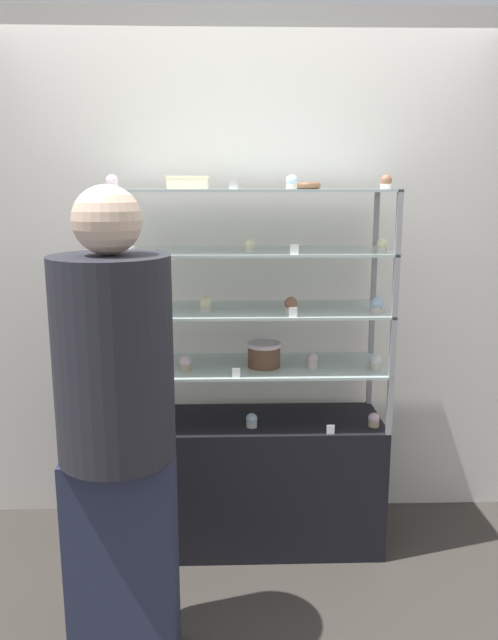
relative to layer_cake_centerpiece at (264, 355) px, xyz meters
The scene contains 33 objects.
ground_plane 0.98m from the layer_cake_centerpiece, 155.27° to the left, with size 20.00×20.00×0.00m, color #38332D.
back_wall 0.51m from the layer_cake_centerpiece, 99.98° to the left, with size 8.00×0.05×2.60m.
display_base 0.66m from the layer_cake_centerpiece, 155.27° to the left, with size 1.28×0.44×0.65m.
display_riser_lower 0.11m from the layer_cake_centerpiece, 155.27° to the left, with size 1.28×0.44×0.27m.
display_riser_middle 0.21m from the layer_cake_centerpiece, 155.27° to the left, with size 1.28×0.44×0.27m.
display_riser_upper 0.48m from the layer_cake_centerpiece, 155.27° to the left, with size 1.28×0.44×0.27m.
display_riser_top 0.75m from the layer_cake_centerpiece, 155.27° to the left, with size 1.28×0.44×0.27m.
layer_cake_centerpiece is the anchor object (origin of this frame).
sheet_cake_frosted 0.87m from the layer_cake_centerpiece, 166.70° to the left, with size 0.19×0.13×0.06m.
cupcake_0 0.72m from the layer_cake_centerpiece, behind, with size 0.05×0.05×0.07m.
cupcake_1 0.31m from the layer_cake_centerpiece, 131.84° to the right, with size 0.05×0.05×0.07m.
cupcake_2 0.60m from the layer_cake_centerpiece, ahead, with size 0.05×0.05×0.07m.
price_tag_0 0.46m from the layer_cake_centerpiece, 29.46° to the right, with size 0.04×0.00×0.04m.
cupcake_3 0.65m from the layer_cake_centerpiece, behind, with size 0.05×0.05×0.07m.
cupcake_4 0.37m from the layer_cake_centerpiece, behind, with size 0.05×0.05×0.07m.
cupcake_5 0.23m from the layer_cake_centerpiece, ahead, with size 0.05×0.05×0.07m.
cupcake_6 0.52m from the layer_cake_centerpiece, ahead, with size 0.05×0.05×0.07m.
price_tag_1 0.22m from the layer_cake_centerpiece, 128.54° to the right, with size 0.04×0.00×0.04m.
cupcake_7 0.69m from the layer_cake_centerpiece, behind, with size 0.06×0.06×0.07m.
cupcake_8 0.37m from the layer_cake_centerpiece, behind, with size 0.06×0.06×0.07m.
cupcake_9 0.28m from the layer_cake_centerpiece, 25.58° to the right, with size 0.06×0.06×0.07m.
cupcake_10 0.57m from the layer_cake_centerpiece, ahead, with size 0.06×0.06×0.07m.
price_tag_2 0.31m from the layer_cake_centerpiece, 55.13° to the right, with size 0.04×0.00×0.04m.
cupcake_11 0.84m from the layer_cake_centerpiece, behind, with size 0.05×0.05×0.06m.
cupcake_12 0.52m from the layer_cake_centerpiece, 146.58° to the right, with size 0.05×0.05×0.06m.
cupcake_13 0.73m from the layer_cake_centerpiece, ahead, with size 0.05×0.05×0.06m.
price_tag_3 0.55m from the layer_cake_centerpiece, 54.72° to the right, with size 0.04×0.00×0.04m.
cupcake_14 1.03m from the layer_cake_centerpiece, behind, with size 0.05×0.05×0.06m.
cupcake_15 0.80m from the layer_cake_centerpiece, 27.34° to the right, with size 0.05×0.05×0.06m.
cupcake_16 0.95m from the layer_cake_centerpiece, ahead, with size 0.05×0.05×0.06m.
price_tag_4 0.81m from the layer_cake_centerpiece, 130.33° to the right, with size 0.04×0.00×0.04m.
donut_glazed 0.81m from the layer_cake_centerpiece, 22.73° to the left, with size 0.12×0.12×0.03m.
customer_figure 0.93m from the layer_cake_centerpiece, 126.83° to the right, with size 0.41×0.41×1.76m.
Camera 1 is at (-0.09, -2.85, 1.76)m, focal length 35.00 mm.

